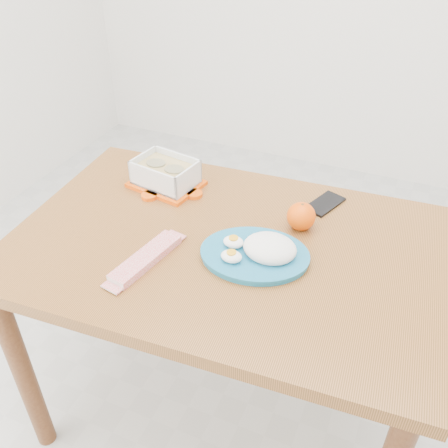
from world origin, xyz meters
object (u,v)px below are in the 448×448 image
at_px(dining_table, 224,270).
at_px(smartphone, 325,204).
at_px(rice_plate, 260,251).
at_px(orange_fruit, 301,216).
at_px(food_container, 166,174).

height_order(dining_table, smartphone, smartphone).
bearing_deg(rice_plate, smartphone, 60.83).
xyz_separation_m(orange_fruit, rice_plate, (-0.06, -0.17, -0.02)).
height_order(orange_fruit, rice_plate, orange_fruit).
xyz_separation_m(food_container, orange_fruit, (0.46, -0.05, -0.00)).
bearing_deg(smartphone, dining_table, -105.87).
distance_m(food_container, smartphone, 0.51).
bearing_deg(orange_fruit, smartphone, 75.83).
relative_size(food_container, smartphone, 1.78).
xyz_separation_m(dining_table, food_container, (-0.29, 0.20, 0.15)).
xyz_separation_m(dining_table, rice_plate, (0.11, -0.03, 0.13)).
xyz_separation_m(dining_table, orange_fruit, (0.17, 0.14, 0.14)).
distance_m(orange_fruit, smartphone, 0.15).
bearing_deg(food_container, rice_plate, -19.36).
relative_size(dining_table, food_container, 5.10).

